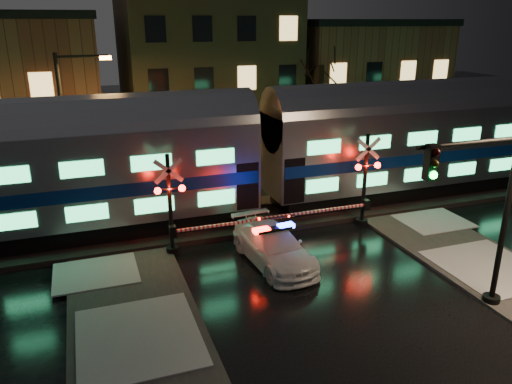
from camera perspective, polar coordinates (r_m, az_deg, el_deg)
ground at (r=19.68m, az=4.91°, el=-8.04°), size 120.00×120.00×0.00m
ballast at (r=23.85m, az=-0.01°, el=-2.64°), size 90.00×4.20×0.24m
building_mid at (r=39.65m, az=-5.94°, el=14.36°), size 12.00×11.00×11.50m
building_right at (r=44.26m, az=11.28°, el=12.64°), size 12.00×10.00×8.50m
train at (r=22.90m, az=0.43°, el=5.02°), size 51.00×3.12×5.92m
police_car at (r=19.31m, az=2.02°, el=-6.22°), size 2.34×4.91×1.54m
crossing_signal_right at (r=22.57m, az=11.60°, el=0.16°), size 6.06×0.67×4.29m
crossing_signal_left at (r=19.85m, az=-8.68°, el=-2.50°), size 5.87×0.66×4.16m
traffic_light at (r=16.73m, az=24.50°, el=-2.77°), size 3.91×0.70×6.04m
streetlight at (r=25.31m, az=-20.54°, el=7.43°), size 2.53×0.26×7.56m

